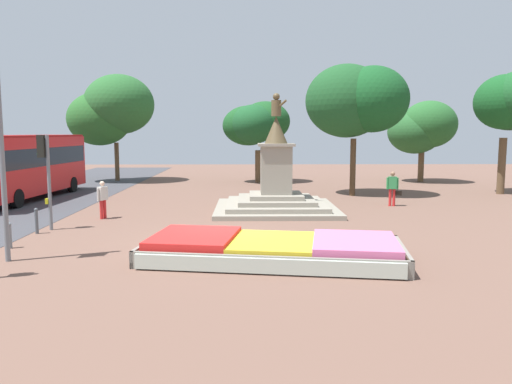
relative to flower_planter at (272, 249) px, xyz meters
name	(u,v)px	position (x,y,z in m)	size (l,w,h in m)	color
ground_plane	(224,242)	(-1.44, 2.27, -0.29)	(77.60, 77.60, 0.00)	brown
flower_planter	(272,249)	(0.00, 0.00, 0.00)	(7.51, 4.22, 0.64)	#38281C
statue_monument	(276,190)	(0.60, 8.69, 0.63)	(5.38, 5.38, 5.21)	gray
traffic_light_mid_block	(45,165)	(-7.89, 4.37, 2.07)	(0.41, 0.29, 3.42)	slate
banner_pole	(0,128)	(-7.24, -0.06, 3.35)	(0.14, 0.58, 6.91)	slate
city_bus	(23,163)	(-12.33, 12.53, 1.64)	(3.09, 10.55, 3.36)	red
pedestrian_with_handbag	(393,187)	(6.25, 9.99, 0.64)	(0.73, 0.26, 1.66)	red
pedestrian_near_planter	(103,197)	(-6.57, 6.69, 0.59)	(0.38, 0.51, 1.54)	red
kerb_bollard_mid_a	(9,235)	(-7.91, 1.49, 0.13)	(0.15, 0.15, 0.80)	slate
kerb_bollard_mid_b	(36,220)	(-8.01, 3.70, 0.18)	(0.12, 0.12, 0.91)	#4C5156
park_tree_far_left	(112,110)	(-10.25, 22.20, 4.77)	(6.02, 5.26, 7.55)	brown
park_tree_behind_statue	(357,100)	(5.40, 14.28, 4.96)	(5.57, 4.69, 7.26)	#4C3823
park_tree_far_right	(422,127)	(11.59, 21.53, 3.55)	(4.61, 4.19, 5.67)	brown
park_tree_street_side	(256,124)	(-0.07, 21.35, 3.79)	(4.72, 4.30, 5.65)	brown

